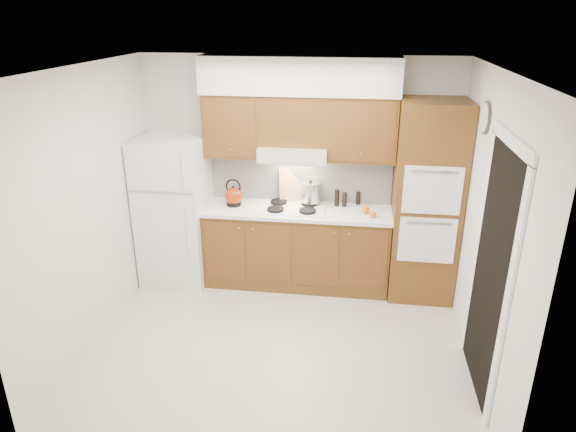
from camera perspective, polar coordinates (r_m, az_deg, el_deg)
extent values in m
plane|color=#BDB5A6|center=(5.22, -0.98, -13.65)|extent=(3.60, 3.60, 0.00)
plane|color=white|center=(4.28, -1.21, 16.05)|extent=(3.60, 3.60, 0.00)
cube|color=silver|center=(5.99, 1.14, 5.04)|extent=(3.60, 0.02, 2.60)
cube|color=silver|center=(5.17, -21.20, 0.74)|extent=(0.02, 3.00, 2.60)
cube|color=silver|center=(4.68, 21.25, -1.43)|extent=(0.02, 3.00, 2.60)
cube|color=white|center=(6.13, -12.46, 0.54)|extent=(0.75, 0.72, 1.72)
cube|color=brown|center=(6.02, 0.98, -3.56)|extent=(2.11, 0.60, 0.90)
cube|color=white|center=(5.82, 1.00, 0.58)|extent=(2.13, 0.62, 0.04)
cube|color=white|center=(6.00, 1.36, 4.26)|extent=(2.11, 0.03, 0.56)
cube|color=brown|center=(5.76, 15.10, 1.47)|extent=(0.70, 0.65, 2.20)
cube|color=brown|center=(5.83, -6.12, 10.02)|extent=(0.63, 0.33, 0.70)
cube|color=brown|center=(5.66, 8.29, 9.56)|extent=(0.73, 0.33, 0.70)
cube|color=silver|center=(5.71, 0.64, 7.05)|extent=(0.75, 0.45, 0.15)
cube|color=brown|center=(5.69, 0.74, 10.62)|extent=(0.75, 0.33, 0.55)
cube|color=silver|center=(5.59, 1.27, 15.35)|extent=(2.13, 0.36, 0.40)
cube|color=white|center=(5.84, 0.54, 0.91)|extent=(0.74, 0.50, 0.01)
cube|color=black|center=(4.47, 21.60, -6.13)|extent=(0.02, 0.90, 2.10)
cylinder|color=#3F3833|center=(4.96, 21.10, 10.17)|extent=(0.02, 0.30, 0.30)
sphere|color=maroon|center=(5.93, -6.07, 2.23)|extent=(0.23, 0.23, 0.21)
cube|color=tan|center=(6.00, 0.46, 3.47)|extent=(0.31, 0.17, 0.39)
cylinder|color=silver|center=(5.91, 2.51, 2.60)|extent=(0.23, 0.23, 0.23)
cylinder|color=black|center=(5.91, 5.46, 2.01)|extent=(0.07, 0.07, 0.19)
cylinder|color=black|center=(5.91, 6.30, 1.83)|extent=(0.07, 0.07, 0.17)
cylinder|color=black|center=(6.00, 7.80, 1.98)|extent=(0.06, 0.06, 0.15)
sphere|color=#FB5D0D|center=(5.64, 9.40, 0.19)|extent=(0.08, 0.08, 0.08)
sphere|color=orange|center=(5.75, 8.61, 0.70)|extent=(0.11, 0.11, 0.09)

